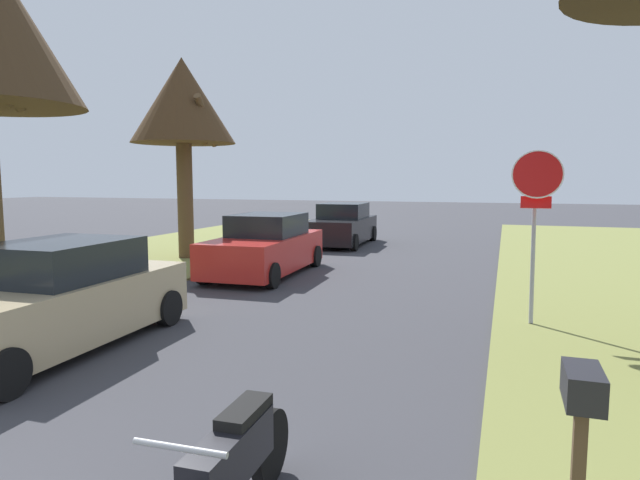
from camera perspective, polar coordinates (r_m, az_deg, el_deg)
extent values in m
cylinder|color=#9EA0A5|center=(9.99, 21.45, -1.71)|extent=(0.07, 0.56, 2.21)
cylinder|color=white|center=(9.59, 21.88, 6.43)|extent=(0.81, 0.20, 0.79)
cylinder|color=red|center=(9.59, 21.88, 6.43)|extent=(0.76, 0.20, 0.75)
cube|color=red|center=(9.70, 21.74, 3.70)|extent=(0.48, 0.08, 0.20)
cylinder|color=brown|center=(13.72, -29.50, 13.99)|extent=(1.53, 0.47, 1.23)
cylinder|color=brown|center=(13.06, -30.27, 14.32)|extent=(0.48, 1.19, 1.18)
cylinder|color=brown|center=(17.36, -13.97, 4.00)|extent=(0.48, 0.48, 3.53)
cone|color=#46301C|center=(17.52, -14.25, 14.01)|extent=(3.16, 3.16, 2.56)
cylinder|color=brown|center=(17.12, -13.08, 12.12)|extent=(0.44, 1.12, 1.44)
cylinder|color=brown|center=(17.18, -11.86, 12.11)|extent=(0.52, 1.63, 1.47)
cylinder|color=brown|center=(16.93, -13.53, 11.21)|extent=(0.86, 1.07, 0.93)
cube|color=tan|center=(8.86, -26.32, -6.58)|extent=(1.97, 4.46, 0.85)
cube|color=black|center=(8.90, -25.57, -1.88)|extent=(1.67, 2.08, 0.56)
cylinder|color=black|center=(7.22, -30.19, -12.05)|extent=(0.22, 0.61, 0.60)
cylinder|color=black|center=(9.67, -15.66, -6.88)|extent=(0.22, 0.61, 0.60)
cylinder|color=black|center=(10.69, -23.59, -5.91)|extent=(0.22, 0.61, 0.60)
cube|color=red|center=(14.21, -5.83, -1.28)|extent=(1.97, 4.46, 0.85)
cube|color=black|center=(14.34, -5.52, 1.62)|extent=(1.67, 2.08, 0.56)
cylinder|color=black|center=(12.42, -5.04, -3.74)|extent=(0.22, 0.61, 0.60)
cylinder|color=black|center=(13.16, -12.10, -3.28)|extent=(0.22, 0.61, 0.60)
cylinder|color=black|center=(15.49, -0.48, -1.70)|extent=(0.22, 0.61, 0.60)
cylinder|color=black|center=(16.09, -6.40, -1.44)|extent=(0.22, 0.61, 0.60)
cube|color=black|center=(20.67, 2.33, 1.13)|extent=(1.97, 4.46, 0.85)
cube|color=black|center=(20.83, 2.49, 3.12)|extent=(1.67, 2.08, 0.56)
cylinder|color=black|center=(18.90, 3.61, -0.25)|extent=(0.22, 0.61, 0.60)
cylinder|color=black|center=(19.37, -1.40, -0.08)|extent=(0.22, 0.61, 0.60)
cylinder|color=black|center=(22.10, 5.59, 0.69)|extent=(0.22, 0.61, 0.60)
cylinder|color=black|center=(22.51, 1.24, 0.82)|extent=(0.22, 0.61, 0.60)
cylinder|color=black|center=(4.78, -5.27, -20.73)|extent=(0.12, 0.60, 0.60)
cube|color=black|center=(4.07, -9.45, -21.51)|extent=(0.28, 1.02, 0.36)
cube|color=black|center=(4.18, -7.92, -17.61)|extent=(0.24, 0.57, 0.12)
cylinder|color=#9EA0A5|center=(3.41, -14.54, -20.39)|extent=(0.60, 0.06, 0.04)
cube|color=black|center=(3.82, 25.90, -13.64)|extent=(0.22, 0.44, 0.22)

